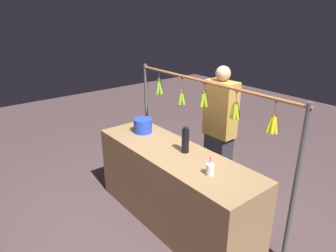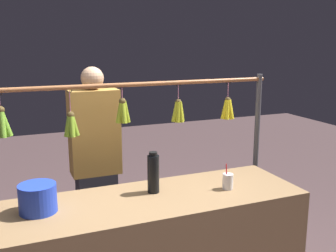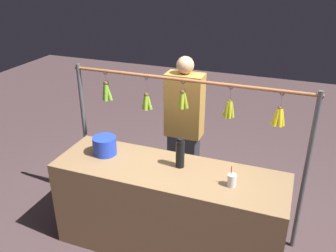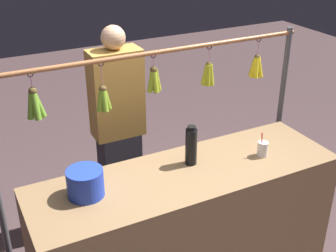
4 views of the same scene
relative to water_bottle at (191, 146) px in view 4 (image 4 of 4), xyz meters
name	(u,v)px [view 4 (image 4 of 4)]	position (x,y,z in m)	size (l,w,h in m)	color
market_counter	(186,225)	(0.08, 0.09, -0.57)	(2.09, 0.65, 0.88)	olive
display_rack	(157,110)	(0.08, -0.35, 0.14)	(2.33, 0.12, 1.60)	#4C4C51
water_bottle	(191,146)	(0.00, 0.00, 0.00)	(0.08, 0.08, 0.28)	black
blue_bucket	(85,183)	(0.74, 0.03, -0.05)	(0.22, 0.22, 0.17)	blue
drink_cup	(263,149)	(-0.49, 0.14, -0.08)	(0.07, 0.07, 0.18)	silver
vendor_person	(118,130)	(0.22, -0.78, -0.18)	(0.40, 0.22, 1.67)	#2D2D38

